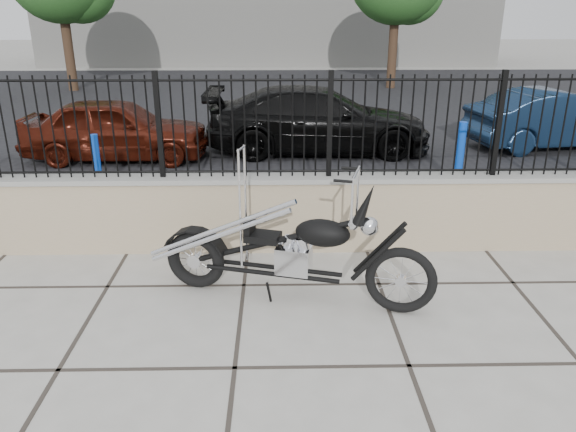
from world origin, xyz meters
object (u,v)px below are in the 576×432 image
(car_black, at_px, (318,120))
(car_red, at_px, (116,129))
(car_blue, at_px, (557,119))
(chopper_motorcycle, at_px, (289,227))

(car_black, bearing_deg, car_red, 98.13)
(car_red, bearing_deg, car_blue, -84.63)
(chopper_motorcycle, distance_m, car_blue, 8.70)
(car_red, relative_size, car_black, 0.78)
(chopper_motorcycle, xyz_separation_m, car_black, (0.74, 6.24, -0.15))
(chopper_motorcycle, height_order, car_blue, chopper_motorcycle)
(chopper_motorcycle, distance_m, car_red, 6.57)
(car_red, bearing_deg, car_black, -81.80)
(chopper_motorcycle, xyz_separation_m, car_red, (-3.25, 5.70, -0.21))
(car_blue, bearing_deg, chopper_motorcycle, 129.07)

